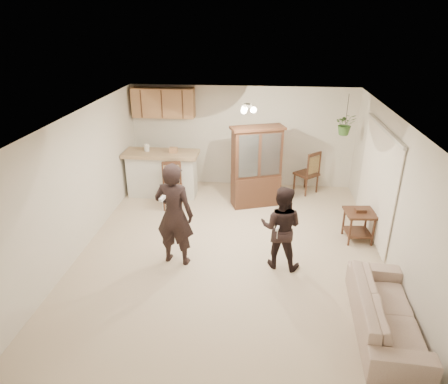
# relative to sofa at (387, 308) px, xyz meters

# --- Properties ---
(floor) EXTENTS (6.50, 6.50, 0.00)m
(floor) POSITION_rel_sofa_xyz_m (-2.30, 1.83, -0.37)
(floor) COLOR beige
(floor) RESTS_ON ground
(ceiling) EXTENTS (5.50, 6.50, 0.02)m
(ceiling) POSITION_rel_sofa_xyz_m (-2.30, 1.83, 2.13)
(ceiling) COLOR silver
(ceiling) RESTS_ON wall_back
(wall_back) EXTENTS (5.50, 0.02, 2.50)m
(wall_back) POSITION_rel_sofa_xyz_m (-2.30, 5.08, 0.88)
(wall_back) COLOR beige
(wall_back) RESTS_ON ground
(wall_front) EXTENTS (5.50, 0.02, 2.50)m
(wall_front) POSITION_rel_sofa_xyz_m (-2.30, -1.42, 0.88)
(wall_front) COLOR beige
(wall_front) RESTS_ON ground
(wall_left) EXTENTS (0.02, 6.50, 2.50)m
(wall_left) POSITION_rel_sofa_xyz_m (-5.05, 1.83, 0.88)
(wall_left) COLOR beige
(wall_left) RESTS_ON ground
(wall_right) EXTENTS (0.02, 6.50, 2.50)m
(wall_right) POSITION_rel_sofa_xyz_m (0.45, 1.83, 0.88)
(wall_right) COLOR beige
(wall_right) RESTS_ON ground
(breakfast_bar) EXTENTS (1.60, 0.55, 1.00)m
(breakfast_bar) POSITION_rel_sofa_xyz_m (-4.15, 4.18, 0.13)
(breakfast_bar) COLOR silver
(breakfast_bar) RESTS_ON floor
(bar_top) EXTENTS (1.75, 0.70, 0.08)m
(bar_top) POSITION_rel_sofa_xyz_m (-4.15, 4.18, 0.68)
(bar_top) COLOR tan
(bar_top) RESTS_ON breakfast_bar
(upper_cabinets) EXTENTS (1.50, 0.34, 0.70)m
(upper_cabinets) POSITION_rel_sofa_xyz_m (-4.20, 4.90, 1.73)
(upper_cabinets) COLOR #9B6943
(upper_cabinets) RESTS_ON wall_back
(vertical_blinds) EXTENTS (0.06, 2.30, 2.10)m
(vertical_blinds) POSITION_rel_sofa_xyz_m (0.41, 2.73, 0.73)
(vertical_blinds) COLOR silver
(vertical_blinds) RESTS_ON wall_right
(ceiling_fixture) EXTENTS (0.36, 0.36, 0.20)m
(ceiling_fixture) POSITION_rel_sofa_xyz_m (-2.10, 3.03, 2.03)
(ceiling_fixture) COLOR beige
(ceiling_fixture) RESTS_ON ceiling
(hanging_plant) EXTENTS (0.43, 0.37, 0.48)m
(hanging_plant) POSITION_rel_sofa_xyz_m (-0.00, 4.23, 1.48)
(hanging_plant) COLOR #315321
(hanging_plant) RESTS_ON ceiling
(plant_cord) EXTENTS (0.01, 0.01, 0.65)m
(plant_cord) POSITION_rel_sofa_xyz_m (-0.00, 4.23, 1.81)
(plant_cord) COLOR black
(plant_cord) RESTS_ON ceiling
(sofa) EXTENTS (0.83, 1.91, 0.73)m
(sofa) POSITION_rel_sofa_xyz_m (0.00, 0.00, 0.00)
(sofa) COLOR beige
(sofa) RESTS_ON floor
(adult) EXTENTS (0.72, 0.54, 1.80)m
(adult) POSITION_rel_sofa_xyz_m (-3.23, 1.37, 0.53)
(adult) COLOR black
(adult) RESTS_ON floor
(child) EXTENTS (0.75, 0.64, 1.35)m
(child) POSITION_rel_sofa_xyz_m (-1.42, 1.43, 0.31)
(child) COLOR black
(child) RESTS_ON floor
(china_hutch) EXTENTS (1.25, 0.81, 1.84)m
(china_hutch) POSITION_rel_sofa_xyz_m (-1.91, 3.86, 0.54)
(china_hutch) COLOR #3B2615
(china_hutch) RESTS_ON floor
(side_table) EXTENTS (0.60, 0.60, 0.67)m
(side_table) POSITION_rel_sofa_xyz_m (0.12, 2.46, -0.05)
(side_table) COLOR #3B2615
(side_table) RESTS_ON floor
(chair_bar) EXTENTS (0.53, 0.53, 1.03)m
(chair_bar) POSITION_rel_sofa_xyz_m (-3.78, 3.53, -0.08)
(chair_bar) COLOR #3B2615
(chair_bar) RESTS_ON floor
(chair_hutch_left) EXTENTS (0.55, 0.55, 1.00)m
(chair_hutch_left) POSITION_rel_sofa_xyz_m (-1.63, 4.31, -0.08)
(chair_hutch_left) COLOR #3B2615
(chair_hutch_left) RESTS_ON floor
(chair_hutch_right) EXTENTS (0.67, 0.67, 1.07)m
(chair_hutch_right) POSITION_rel_sofa_xyz_m (-0.69, 4.70, -0.06)
(chair_hutch_right) COLOR #3B2615
(chair_hutch_right) RESTS_ON floor
(controller_adult) EXTENTS (0.08, 0.17, 0.05)m
(controller_adult) POSITION_rel_sofa_xyz_m (-3.31, 0.94, 1.06)
(controller_adult) COLOR white
(controller_adult) RESTS_ON adult
(controller_child) EXTENTS (0.07, 0.13, 0.04)m
(controller_child) POSITION_rel_sofa_xyz_m (-1.50, 1.09, 0.55)
(controller_child) COLOR white
(controller_child) RESTS_ON child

